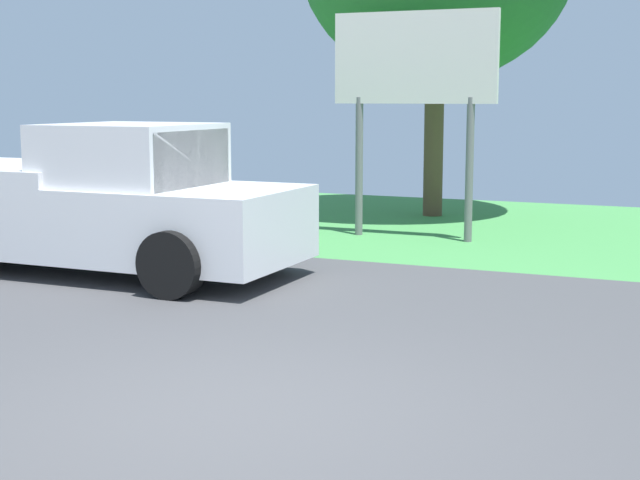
# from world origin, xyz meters

# --- Properties ---
(ground_plane) EXTENTS (40.00, 22.00, 0.20)m
(ground_plane) POSITION_xyz_m (0.00, 2.95, -0.05)
(ground_plane) COLOR #424244
(pickup_truck) EXTENTS (5.20, 2.28, 1.88)m
(pickup_truck) POSITION_xyz_m (-4.11, 3.99, 0.87)
(pickup_truck) COLOR silver
(pickup_truck) RESTS_ON ground_plane
(roadside_billboard) EXTENTS (2.60, 0.12, 3.50)m
(roadside_billboard) POSITION_xyz_m (-1.37, 8.26, 2.55)
(roadside_billboard) COLOR slate
(roadside_billboard) RESTS_ON ground_plane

